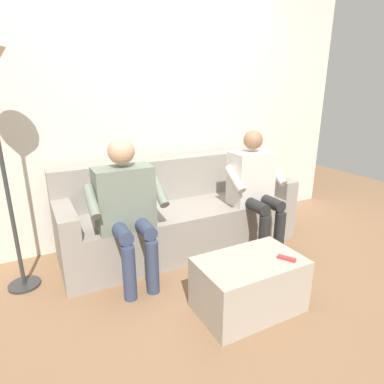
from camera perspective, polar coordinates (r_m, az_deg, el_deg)
ground_plane at (r=2.76m, az=4.76°, el=-15.31°), size 8.00×8.00×0.00m
back_wall at (r=3.36m, az=-5.69°, el=14.24°), size 4.55×0.06×2.60m
couch at (r=3.18m, az=-2.08°, el=-4.46°), size 2.26×0.71×0.84m
coffee_table at (r=2.39m, az=9.99°, el=-15.73°), size 0.73×0.45×0.39m
person_left_seated at (r=3.11m, az=10.93°, el=1.35°), size 0.55×0.52×1.14m
person_right_seated at (r=2.56m, az=-11.43°, el=-1.99°), size 0.60×0.49×1.16m
remote_red at (r=2.35m, az=16.29°, el=-11.13°), size 0.09×0.12×0.02m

